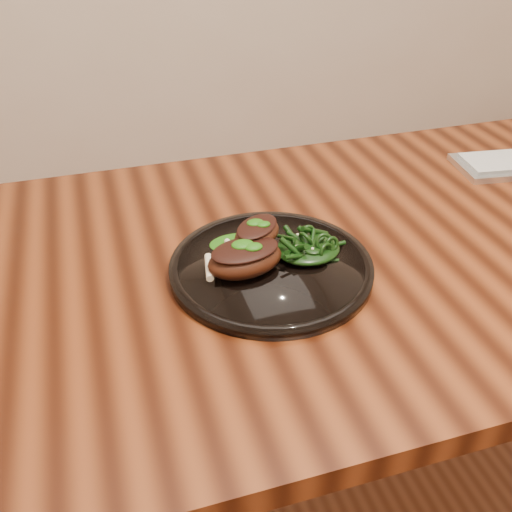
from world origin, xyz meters
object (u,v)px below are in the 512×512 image
Objects in this scene: lamb_chop_front at (245,258)px; desk at (384,273)px; greens_heap at (308,245)px; plate at (271,267)px.

desk is at bearing 11.10° from lamb_chop_front.
greens_heap is (0.11, 0.02, -0.01)m from lamb_chop_front.
lamb_chop_front is at bearing -168.90° from desk.
lamb_chop_front is (-0.28, -0.05, 0.13)m from desk.
lamb_chop_front is at bearing -166.35° from plate.
lamb_chop_front is (-0.05, -0.01, 0.03)m from plate.
greens_heap is at bearing 5.19° from plate.
lamb_chop_front is at bearing -171.16° from greens_heap.
plate is 0.06m from lamb_chop_front.
desk is 5.05× the size of plate.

